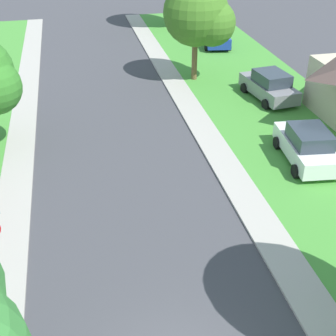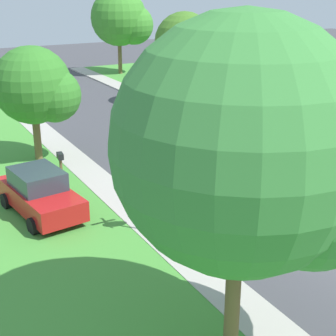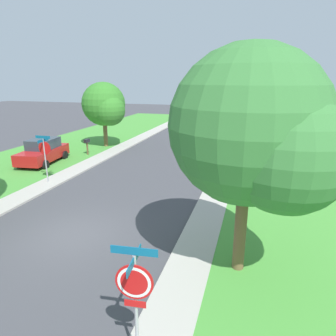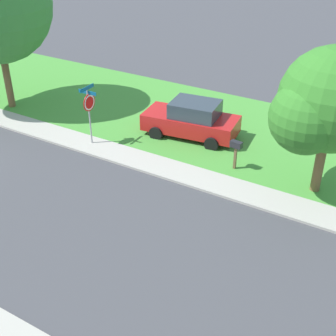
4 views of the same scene
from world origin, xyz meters
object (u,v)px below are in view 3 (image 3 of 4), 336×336
at_px(car_white_behind_trees, 287,164).
at_px(car_blue_across_road, 286,123).
at_px(tree_sidewalk_near, 268,85).
at_px(car_grey_near_corner, 296,141).
at_px(stop_sign_near_corner, 135,289).
at_px(car_red_far_down_street, 43,152).
at_px(tree_across_left, 258,96).
at_px(tree_across_right, 257,133).
at_px(tree_sidewalk_far, 105,106).
at_px(mailbox, 87,143).
at_px(stop_sign_far_corner, 45,151).

height_order(car_white_behind_trees, car_blue_across_road, same).
relative_size(car_white_behind_trees, tree_sidewalk_near, 0.58).
bearing_deg(car_white_behind_trees, car_grey_near_corner, 80.49).
height_order(stop_sign_near_corner, car_red_far_down_street, stop_sign_near_corner).
bearing_deg(tree_sidewalk_near, stop_sign_near_corner, -94.52).
xyz_separation_m(car_blue_across_road, tree_across_left, (-3.40, -7.17, 3.34)).
relative_size(tree_sidewalk_near, tree_across_left, 1.20).
relative_size(tree_across_right, tree_sidewalk_far, 1.21).
bearing_deg(tree_across_right, car_white_behind_trees, 79.29).
height_order(car_red_far_down_street, tree_sidewalk_near, tree_sidewalk_near).
xyz_separation_m(car_grey_near_corner, car_blue_across_road, (0.09, 11.16, 0.00)).
xyz_separation_m(tree_sidewalk_near, mailbox, (-13.59, -23.43, -3.96)).
xyz_separation_m(car_red_far_down_street, car_white_behind_trees, (16.25, 1.48, 0.00)).
bearing_deg(car_red_far_down_street, mailbox, 59.33).
bearing_deg(tree_sidewalk_near, mailbox, -120.12).
distance_m(stop_sign_far_corner, car_red_far_down_street, 4.66).
xyz_separation_m(car_blue_across_road, tree_across_right, (-3.29, -28.93, 3.51)).
bearing_deg(mailbox, car_red_far_down_street, -120.67).
relative_size(stop_sign_far_corner, tree_sidewalk_far, 0.50).
height_order(tree_sidewalk_near, tree_sidewalk_far, tree_sidewalk_near).
relative_size(car_white_behind_trees, tree_sidewalk_far, 0.80).
bearing_deg(tree_across_left, stop_sign_near_corner, -94.33).
relative_size(car_grey_near_corner, car_red_far_down_street, 1.00).
distance_m(car_white_behind_trees, mailbox, 14.58).
height_order(car_red_far_down_street, car_blue_across_road, same).
distance_m(car_red_far_down_street, tree_sidewalk_far, 6.89).
relative_size(stop_sign_near_corner, car_white_behind_trees, 0.62).
distance_m(car_white_behind_trees, tree_sidewalk_near, 25.24).
xyz_separation_m(car_red_far_down_street, mailbox, (1.74, 2.94, 0.14)).
height_order(car_blue_across_road, mailbox, car_blue_across_road).
height_order(stop_sign_far_corner, car_white_behind_trees, stop_sign_far_corner).
bearing_deg(mailbox, car_blue_across_road, 47.18).
distance_m(car_grey_near_corner, tree_sidewalk_far, 16.13).
height_order(tree_across_left, tree_sidewalk_far, tree_across_left).
height_order(tree_across_right, tree_sidewalk_far, tree_across_right).
xyz_separation_m(car_red_far_down_street, car_blue_across_road, (17.57, 20.02, 0.00)).
bearing_deg(tree_across_left, tree_across_right, -89.71).
bearing_deg(tree_across_left, car_red_far_down_street, -137.82).
distance_m(tree_across_left, tree_sidewalk_far, 14.10).
height_order(stop_sign_far_corner, car_red_far_down_street, stop_sign_far_corner).
relative_size(car_red_far_down_street, tree_across_right, 0.67).
distance_m(car_blue_across_road, tree_across_right, 29.32).
height_order(stop_sign_near_corner, car_grey_near_corner, stop_sign_near_corner).
relative_size(stop_sign_far_corner, tree_across_right, 0.41).
distance_m(stop_sign_far_corner, tree_sidewalk_near, 32.42).
xyz_separation_m(car_white_behind_trees, tree_across_left, (-2.07, 11.37, 3.34)).
height_order(stop_sign_near_corner, tree_sidewalk_far, tree_sidewalk_far).
bearing_deg(tree_sidewalk_far, car_blue_across_road, 41.60).
distance_m(tree_sidewalk_far, mailbox, 4.06).
height_order(stop_sign_far_corner, tree_sidewalk_far, tree_sidewalk_far).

